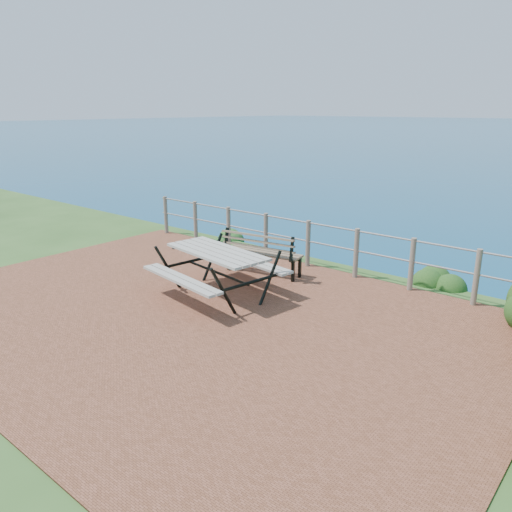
{
  "coord_description": "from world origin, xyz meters",
  "views": [
    {
      "loc": [
        5.69,
        -5.23,
        3.3
      ],
      "look_at": [
        0.24,
        1.33,
        0.75
      ],
      "focal_mm": 35.0,
      "sensor_mm": 36.0,
      "label": 1
    }
  ],
  "objects": [
    {
      "name": "park_bench",
      "position": [
        -0.42,
        2.36,
        0.6
      ],
      "size": [
        1.67,
        0.66,
        0.92
      ],
      "rotation": [
        0.0,
        0.0,
        0.16
      ],
      "color": "brown",
      "rests_on": "ground"
    },
    {
      "name": "picnic_table",
      "position": [
        -0.26,
        0.85,
        0.54
      ],
      "size": [
        2.11,
        1.73,
        0.85
      ],
      "rotation": [
        0.0,
        0.0,
        -0.15
      ],
      "color": "#A29A91",
      "rests_on": "ground"
    },
    {
      "name": "shrub_lip_east",
      "position": [
        2.6,
        4.11,
        0.0
      ],
      "size": [
        0.79,
        0.79,
        0.54
      ],
      "primitive_type": "ellipsoid",
      "color": "#133F15",
      "rests_on": "ground"
    },
    {
      "name": "safety_railing",
      "position": [
        0.0,
        3.35,
        0.57
      ],
      "size": [
        9.4,
        0.1,
        1.0
      ],
      "color": "#6B5B4C",
      "rests_on": "ground"
    },
    {
      "name": "shrub_lip_west",
      "position": [
        -2.89,
        3.92,
        0.0
      ],
      "size": [
        0.7,
        0.7,
        0.42
      ],
      "primitive_type": "ellipsoid",
      "color": "#214A1B",
      "rests_on": "ground"
    },
    {
      "name": "ground",
      "position": [
        0.0,
        0.0,
        0.0
      ],
      "size": [
        10.0,
        7.0,
        0.12
      ],
      "primitive_type": "cube",
      "color": "brown",
      "rests_on": "ground"
    }
  ]
}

